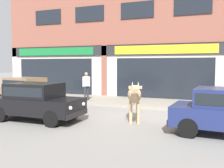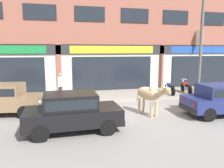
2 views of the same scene
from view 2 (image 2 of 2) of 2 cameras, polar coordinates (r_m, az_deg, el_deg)
name	(u,v)px [view 2 (image 2 of 2)]	position (r m, az deg, el deg)	size (l,w,h in m)	color
ground_plane	(140,112)	(10.99, 7.39, -7.19)	(90.00, 90.00, 0.00)	gray
sidewalk	(119,95)	(14.56, 1.84, -2.87)	(19.00, 3.39, 0.13)	gray
shop_building	(112,32)	(16.20, 0.01, 13.52)	(23.00, 1.40, 9.11)	#8E5142
cow	(149,94)	(10.24, 9.72, -2.64)	(1.02, 2.07, 1.61)	tan
car_0	(222,98)	(11.35, 26.77, -3.33)	(3.69, 1.81, 1.46)	black
car_1	(3,98)	(11.46, -26.68, -3.22)	(3.77, 2.13, 1.46)	black
car_2	(72,110)	(8.29, -10.34, -6.77)	(3.64, 1.66, 1.46)	black
motorcycle_0	(170,88)	(15.11, 14.86, -1.00)	(0.59, 1.80, 0.88)	black
motorcycle_1	(186,87)	(15.65, 18.85, -0.84)	(0.62, 1.80, 0.88)	black
pedestrian	(60,83)	(12.97, -13.42, 0.14)	(0.32, 0.45, 1.60)	#2D2D33
utility_pole	(201,45)	(15.20, 22.21, 9.34)	(0.18, 0.18, 6.39)	#595651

